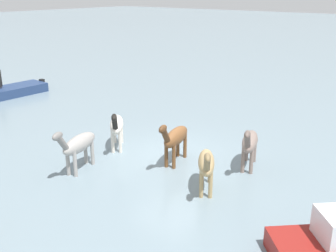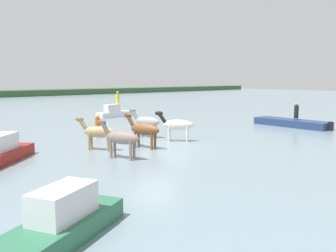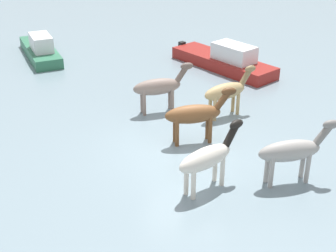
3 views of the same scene
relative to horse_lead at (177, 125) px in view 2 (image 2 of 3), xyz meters
name	(u,v)px [view 2 (image 2 of 3)]	position (x,y,z in m)	size (l,w,h in m)	color
ground_plane	(154,148)	(-2.21, -0.62, -0.94)	(183.61, 183.61, 0.00)	gray
horse_lead	(177,125)	(0.00, 0.00, 0.00)	(1.73, 1.87, 1.72)	silver
horse_dun_straggler	(121,138)	(-4.87, -1.55, 0.00)	(1.12, 2.18, 1.72)	gray
horse_pinto_flank	(144,129)	(-2.61, -0.30, 0.02)	(0.95, 2.26, 1.75)	brown
horse_chestnut_trailing	(146,122)	(-0.44, 2.25, 0.02)	(0.99, 2.24, 1.74)	#9E9993
horse_rear_stallion	(98,132)	(-4.64, 0.79, -0.03)	(1.47, 1.96, 1.67)	tan
boat_launch_far	(292,124)	(10.68, -1.15, -0.76)	(1.68, 5.83, 0.77)	navy
boat_skiff_near	(115,113)	(4.71, 13.38, -0.64)	(4.03, 1.31, 1.31)	silver
boat_dinghy_port	(51,233)	(-10.72, -7.50, -0.64)	(4.41, 3.03, 1.33)	#2D6B4C
person_boatman_standing	(296,111)	(10.84, -1.37, 0.22)	(0.32, 0.32, 1.19)	black
person_watcher_seated	(118,98)	(4.99, 13.38, 0.77)	(0.32, 0.32, 1.19)	yellow
buoy_channel_marker	(98,123)	(-1.19, 6.63, -0.43)	(0.36, 0.36, 1.14)	#E54C19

